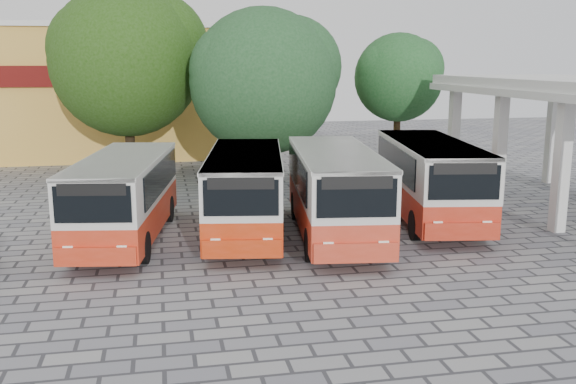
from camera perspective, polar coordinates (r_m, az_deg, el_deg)
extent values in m
plane|color=slate|center=(20.31, 6.89, -5.94)|extent=(90.00, 90.00, 0.00)
cube|color=silver|center=(32.28, 14.52, 4.86)|extent=(0.45, 0.45, 5.00)
cube|color=silver|center=(34.91, 22.41, 4.83)|extent=(0.45, 0.45, 5.00)
cube|color=gold|center=(44.69, -17.72, 8.39)|extent=(20.00, 10.00, 8.00)
cube|color=#590C0A|center=(39.58, -18.62, 9.73)|extent=(20.00, 0.20, 1.20)
cube|color=silver|center=(44.68, -18.06, 13.70)|extent=(20.40, 10.40, 0.30)
cube|color=red|center=(22.66, -14.25, -1.99)|extent=(3.65, 8.28, 1.05)
cube|color=beige|center=(22.41, -14.41, 1.15)|extent=(3.65, 8.28, 1.47)
cube|color=beige|center=(22.30, -14.49, 2.85)|extent=(3.70, 8.29, 0.12)
cube|color=black|center=(22.51, -17.51, 1.06)|extent=(1.10, 6.52, 1.05)
cube|color=black|center=(22.37, -11.29, 1.31)|extent=(1.10, 6.52, 1.05)
cube|color=black|center=(18.47, -15.02, -1.03)|extent=(2.13, 0.39, 1.05)
cube|color=black|center=(18.39, -15.09, 0.25)|extent=(1.89, 0.36, 0.34)
cylinder|color=black|center=(20.35, -17.58, -4.90)|extent=(0.28, 1.00, 1.00)
cylinder|color=black|center=(20.22, -11.47, -4.69)|extent=(0.28, 1.00, 1.00)
cylinder|color=black|center=(25.36, -16.36, -1.61)|extent=(0.28, 1.00, 1.00)
cylinder|color=black|center=(25.25, -11.48, -1.42)|extent=(0.28, 1.00, 1.00)
cube|color=red|center=(22.77, -3.77, -1.55)|extent=(3.71, 8.40, 1.07)
cube|color=beige|center=(22.51, -3.81, 1.61)|extent=(3.71, 8.40, 1.49)
cube|color=beige|center=(22.40, -3.84, 3.34)|extent=(3.76, 8.41, 0.12)
cube|color=black|center=(22.38, -6.95, 1.54)|extent=(1.13, 6.62, 1.07)
cube|color=black|center=(22.70, -0.71, 1.76)|extent=(1.13, 6.62, 1.07)
cube|color=black|center=(18.55, -2.16, -0.48)|extent=(2.16, 0.40, 1.07)
cube|color=black|center=(18.46, -2.17, 0.81)|extent=(1.91, 0.37, 0.34)
cylinder|color=black|center=(20.22, -5.85, -4.50)|extent=(0.28, 1.01, 1.01)
cylinder|color=black|center=(20.52, 0.26, -4.19)|extent=(0.28, 1.01, 1.01)
cylinder|color=black|center=(25.31, -7.01, -1.23)|extent=(0.28, 1.01, 1.01)
cylinder|color=black|center=(25.56, -2.10, -1.02)|extent=(0.28, 1.01, 1.01)
cube|color=red|center=(22.46, 4.17, -1.64)|extent=(3.59, 8.72, 1.11)
cube|color=beige|center=(22.19, 4.22, 1.71)|extent=(3.59, 8.72, 1.56)
cube|color=beige|center=(22.08, 4.25, 3.54)|extent=(3.64, 8.72, 0.13)
cube|color=black|center=(21.88, 0.96, 1.64)|extent=(0.93, 6.93, 1.11)
cube|color=black|center=(22.56, 7.38, 1.85)|extent=(0.93, 6.93, 1.11)
cube|color=black|center=(18.20, 7.78, -0.51)|extent=(2.26, 0.34, 1.11)
cube|color=black|center=(18.12, 7.82, 0.86)|extent=(2.00, 0.31, 0.36)
cylinder|color=black|center=(19.71, 3.07, -4.81)|extent=(0.30, 1.06, 1.06)
cylinder|color=black|center=(20.38, 9.32, -4.39)|extent=(0.30, 1.06, 1.06)
cylinder|color=black|center=(24.91, -0.06, -1.30)|extent=(0.30, 1.06, 1.06)
cylinder|color=black|center=(25.44, 4.99, -1.07)|extent=(0.30, 1.06, 1.06)
cube|color=red|center=(25.29, 12.42, -0.38)|extent=(3.88, 8.78, 1.11)
cube|color=beige|center=(25.05, 12.55, 2.61)|extent=(3.88, 8.78, 1.56)
cube|color=beige|center=(24.95, 12.62, 4.23)|extent=(3.94, 8.79, 0.13)
cube|color=black|center=(24.55, 9.79, 2.58)|extent=(1.18, 6.91, 1.11)
cube|color=black|center=(25.59, 15.21, 2.71)|extent=(1.18, 6.91, 1.11)
cube|color=black|center=(21.28, 17.15, 0.85)|extent=(2.26, 0.42, 1.11)
cube|color=black|center=(21.20, 17.22, 2.03)|extent=(2.00, 0.39, 0.36)
cylinder|color=black|center=(22.47, 12.49, -3.00)|extent=(0.30, 1.06, 1.06)
cylinder|color=black|center=(23.48, 17.62, -2.65)|extent=(0.30, 1.06, 1.06)
cylinder|color=black|center=(27.47, 7.90, -0.18)|extent=(0.30, 1.06, 1.06)
cylinder|color=black|center=(28.29, 12.29, 0.00)|extent=(0.30, 1.06, 1.06)
cylinder|color=black|center=(35.07, -13.89, 5.07)|extent=(0.50, 0.50, 4.60)
sphere|color=#1E430B|center=(34.86, -14.20, 11.23)|extent=(7.81, 7.81, 7.81)
sphere|color=#1E430B|center=(35.13, -11.63, 12.62)|extent=(5.46, 5.46, 5.46)
sphere|color=#1E430B|center=(34.76, -16.56, 12.07)|extent=(5.07, 5.07, 5.07)
cylinder|color=black|center=(31.85, -2.17, 4.17)|extent=(0.47, 0.47, 3.95)
sphere|color=#1B461F|center=(31.60, -2.22, 9.77)|extent=(7.14, 7.14, 7.14)
sphere|color=#1B461F|center=(32.13, 0.25, 11.08)|extent=(5.00, 5.00, 5.00)
sphere|color=#1B461F|center=(31.21, -4.47, 10.71)|extent=(4.64, 4.64, 4.64)
cylinder|color=#4A351D|center=(36.32, 9.62, 4.70)|extent=(0.38, 0.38, 3.64)
sphere|color=#1A4D1E|center=(36.08, 9.80, 10.00)|extent=(4.82, 4.82, 4.82)
sphere|color=#1A4D1E|center=(36.71, 11.09, 10.73)|extent=(3.37, 3.37, 3.37)
sphere|color=#1A4D1E|center=(35.59, 8.65, 10.60)|extent=(3.13, 3.13, 3.13)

